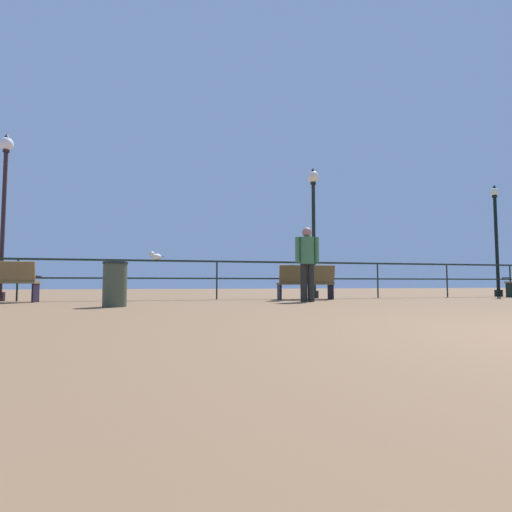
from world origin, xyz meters
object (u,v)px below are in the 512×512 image
(bench_near_left, at_px, (306,281))
(person_by_bench, at_px, (307,259))
(seagull_on_rail, at_px, (156,256))
(trash_bin, at_px, (115,284))
(lamppost_center, at_px, (314,217))
(lamppost_left, at_px, (4,196))
(lamppost_right, at_px, (496,236))

(bench_near_left, distance_m, person_by_bench, 1.41)
(seagull_on_rail, xyz_separation_m, trash_bin, (-0.71, -2.97, -0.74))
(lamppost_center, bearing_deg, trash_bin, -148.89)
(lamppost_left, xyz_separation_m, lamppost_right, (14.88, -0.00, -0.60))
(bench_near_left, bearing_deg, lamppost_right, 7.09)
(lamppost_center, height_order, seagull_on_rail, lamppost_center)
(person_by_bench, bearing_deg, lamppost_center, 64.02)
(trash_bin, bearing_deg, lamppost_left, 133.27)
(seagull_on_rail, bearing_deg, lamppost_right, 1.09)
(bench_near_left, xyz_separation_m, trash_bin, (-4.68, -2.29, -0.08))
(bench_near_left, bearing_deg, seagull_on_rail, 170.25)
(person_by_bench, xyz_separation_m, trash_bin, (-4.24, -1.06, -0.60))
(lamppost_left, bearing_deg, bench_near_left, -6.65)
(bench_near_left, height_order, lamppost_center, lamppost_center)
(lamppost_center, height_order, lamppost_right, lamppost_center)
(bench_near_left, bearing_deg, lamppost_center, 56.27)
(bench_near_left, xyz_separation_m, person_by_bench, (-0.44, -1.23, 0.52))
(bench_near_left, relative_size, lamppost_center, 0.40)
(lamppost_center, relative_size, lamppost_right, 1.03)
(lamppost_right, height_order, trash_bin, lamppost_right)
(lamppost_left, height_order, person_by_bench, lamppost_left)
(bench_near_left, relative_size, person_by_bench, 0.88)
(trash_bin, bearing_deg, seagull_on_rail, 76.55)
(person_by_bench, bearing_deg, seagull_on_rail, 151.56)
(bench_near_left, xyz_separation_m, lamppost_right, (7.20, 0.90, 1.52))
(seagull_on_rail, height_order, trash_bin, seagull_on_rail)
(lamppost_center, distance_m, seagull_on_rail, 4.75)
(lamppost_center, distance_m, lamppost_right, 6.61)
(bench_near_left, height_order, seagull_on_rail, seagull_on_rail)
(lamppost_center, xyz_separation_m, trash_bin, (-5.28, -3.19, -2.01))
(person_by_bench, bearing_deg, bench_near_left, 70.41)
(lamppost_left, relative_size, seagull_on_rail, 9.83)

